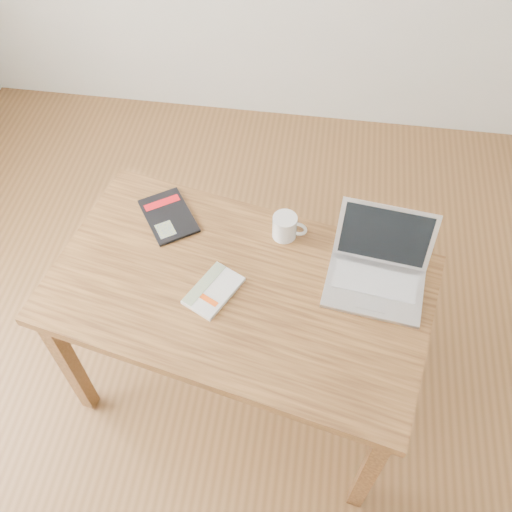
# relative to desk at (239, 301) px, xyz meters

# --- Properties ---
(room) EXTENTS (4.04, 4.04, 2.70)m
(room) POSITION_rel_desk_xyz_m (0.02, -0.16, 0.69)
(room) COLOR brown
(room) RESTS_ON ground
(desk) EXTENTS (1.39, 0.97, 0.75)m
(desk) POSITION_rel_desk_xyz_m (0.00, 0.00, 0.00)
(desk) COLOR brown
(desk) RESTS_ON ground
(white_guidebook) EXTENTS (0.20, 0.23, 0.02)m
(white_guidebook) POSITION_rel_desk_xyz_m (-0.08, -0.03, 0.10)
(white_guidebook) COLOR silver
(white_guidebook) RESTS_ON desk
(black_guidebook) EXTENTS (0.26, 0.28, 0.01)m
(black_guidebook) POSITION_rel_desk_xyz_m (-0.30, 0.27, 0.10)
(black_guidebook) COLOR black
(black_guidebook) RESTS_ON desk
(laptop) EXTENTS (0.36, 0.34, 0.22)m
(laptop) POSITION_rel_desk_xyz_m (0.45, 0.10, 0.14)
(laptop) COLOR silver
(laptop) RESTS_ON desk
(coffee_mug) EXTENTS (0.13, 0.09, 0.09)m
(coffee_mug) POSITION_rel_desk_xyz_m (0.13, 0.24, 0.14)
(coffee_mug) COLOR white
(coffee_mug) RESTS_ON desk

